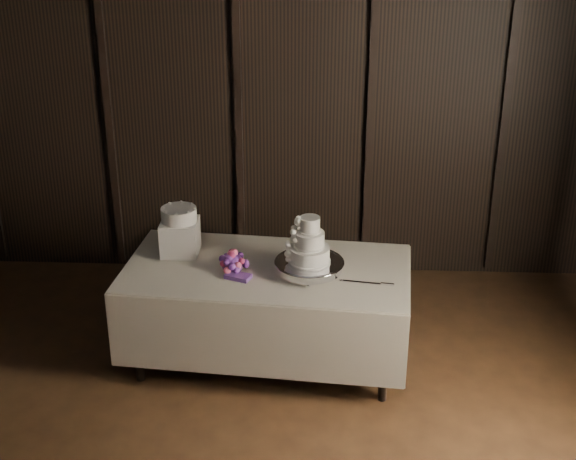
{
  "coord_description": "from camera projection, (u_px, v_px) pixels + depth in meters",
  "views": [
    {
      "loc": [
        0.72,
        -3.0,
        3.29
      ],
      "look_at": [
        0.49,
        1.99,
        1.05
      ],
      "focal_mm": 50.0,
      "sensor_mm": 36.0,
      "label": 1
    }
  ],
  "objects": [
    {
      "name": "wedding_cake",
      "position": [
        306.0,
        245.0,
        5.41
      ],
      "size": [
        0.31,
        0.28,
        0.33
      ],
      "rotation": [
        0.0,
        0.0,
        0.17
      ],
      "color": "white",
      "rests_on": "cake_stand"
    },
    {
      "name": "cake_knife",
      "position": [
        360.0,
        282.0,
        5.38
      ],
      "size": [
        0.37,
        0.08,
        0.01
      ],
      "primitive_type": "cube",
      "rotation": [
        0.0,
        0.0,
        -0.15
      ],
      "color": "silver",
      "rests_on": "display_table"
    },
    {
      "name": "small_cake",
      "position": [
        179.0,
        215.0,
        5.69
      ],
      "size": [
        0.33,
        0.33,
        0.1
      ],
      "primitive_type": "cylinder",
      "rotation": [
        0.0,
        0.0,
        -0.41
      ],
      "color": "white",
      "rests_on": "box_pedestal"
    },
    {
      "name": "room",
      "position": [
        155.0,
        320.0,
        3.49
      ],
      "size": [
        6.08,
        7.08,
        3.08
      ],
      "color": "black",
      "rests_on": "ground"
    },
    {
      "name": "display_table",
      "position": [
        267.0,
        310.0,
        5.74
      ],
      "size": [
        2.08,
        1.22,
        0.76
      ],
      "rotation": [
        0.0,
        0.0,
        -0.09
      ],
      "color": "beige",
      "rests_on": "ground"
    },
    {
      "name": "box_pedestal",
      "position": [
        180.0,
        237.0,
        5.76
      ],
      "size": [
        0.26,
        0.26,
        0.25
      ],
      "primitive_type": "cube",
      "rotation": [
        0.0,
        0.0,
        0.0
      ],
      "color": "white",
      "rests_on": "display_table"
    },
    {
      "name": "bouquet",
      "position": [
        232.0,
        262.0,
        5.53
      ],
      "size": [
        0.4,
        0.45,
        0.18
      ],
      "primitive_type": null,
      "rotation": [
        0.0,
        0.0,
        -0.36
      ],
      "color": "#EE5C7E",
      "rests_on": "display_table"
    },
    {
      "name": "cake_stand",
      "position": [
        309.0,
        268.0,
        5.49
      ],
      "size": [
        0.57,
        0.57,
        0.09
      ],
      "primitive_type": "cylinder",
      "rotation": [
        0.0,
        0.0,
        -0.21
      ],
      "color": "silver",
      "rests_on": "display_table"
    }
  ]
}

